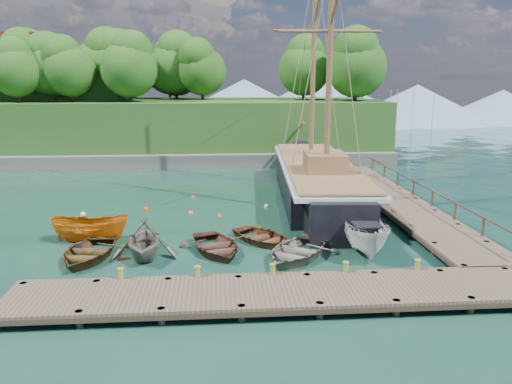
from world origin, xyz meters
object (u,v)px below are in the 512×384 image
schooner (317,183)px  rowboat_3 (296,258)px  rowboat_0 (89,258)px  rowboat_2 (216,252)px  rowboat_4 (263,242)px  motorboat_orange (91,242)px  rowboat_1 (145,257)px  cabin_boat_white (364,251)px

schooner → rowboat_3: bearing=-102.0°
rowboat_0 → rowboat_2: size_ratio=1.06×
rowboat_4 → motorboat_orange: (-8.90, 0.85, 0.00)m
rowboat_2 → rowboat_0: bearing=165.8°
rowboat_1 → schooner: size_ratio=0.14×
rowboat_2 → cabin_boat_white: cabin_boat_white is taller
schooner → rowboat_1: bearing=-130.1°
rowboat_0 → rowboat_2: rowboat_0 is taller
cabin_boat_white → rowboat_1: bearing=-175.0°
rowboat_1 → motorboat_orange: (-3.09, 2.54, 0.00)m
rowboat_3 → schooner: bearing=108.6°
rowboat_4 → schooner: bearing=26.9°
rowboat_1 → schooner: bearing=41.0°
rowboat_2 → rowboat_3: rowboat_3 is taller
rowboat_0 → rowboat_2: bearing=12.1°
rowboat_1 → schooner: schooner is taller
rowboat_0 → cabin_boat_white: bearing=8.0°
rowboat_2 → rowboat_4: bearing=9.5°
rowboat_1 → cabin_boat_white: (10.67, -0.04, 0.00)m
rowboat_2 → motorboat_orange: motorboat_orange is taller
rowboat_2 → rowboat_4: size_ratio=1.08×
rowboat_0 → motorboat_orange: bearing=109.0°
rowboat_0 → rowboat_3: (9.79, -0.69, 0.00)m
motorboat_orange → schooner: bearing=-51.7°
rowboat_3 → rowboat_4: bearing=154.5°
rowboat_1 → rowboat_2: bearing=2.0°
rowboat_4 → schooner: (4.66, 9.18, 1.10)m
rowboat_1 → rowboat_2: rowboat_1 is taller
rowboat_1 → schooner: (10.46, 10.86, 1.10)m
rowboat_0 → rowboat_1: rowboat_1 is taller
rowboat_1 → rowboat_3: bearing=-10.5°
motorboat_orange → rowboat_0: bearing=-162.5°
rowboat_4 → schooner: schooner is taller
rowboat_2 → schooner: (7.09, 10.45, 1.10)m
rowboat_1 → schooner: 15.12m
motorboat_orange → rowboat_3: bearing=-100.7°
rowboat_1 → cabin_boat_white: cabin_boat_white is taller
rowboat_0 → rowboat_2: (5.98, 0.40, 0.00)m
rowboat_0 → schooner: (13.08, 10.85, 1.10)m
cabin_boat_white → schooner: (-0.21, 10.91, 1.10)m
rowboat_3 → rowboat_2: bearing=-161.7°
rowboat_0 → motorboat_orange: size_ratio=1.10×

